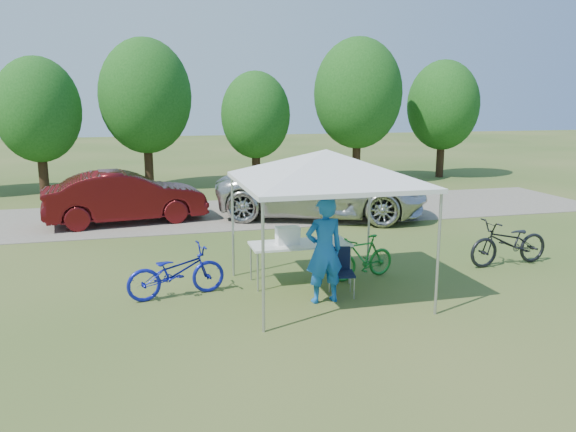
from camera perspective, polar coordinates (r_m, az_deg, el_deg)
name	(u,v)px	position (r m, az deg, el deg)	size (l,w,h in m)	color
ground	(324,293)	(10.79, 3.71, -7.81)	(100.00, 100.00, 0.00)	#2D5119
gravel_strip	(248,213)	(18.30, -4.10, 0.33)	(24.00, 5.00, 0.02)	gray
canopy	(326,154)	(10.22, 3.91, 6.35)	(4.53, 4.53, 3.00)	#A5A5AA
treeline	(213,102)	(23.88, -7.62, 11.41)	(24.89, 4.28, 6.30)	#382314
folding_table	(300,245)	(11.19, 1.22, -2.97)	(1.97, 0.82, 0.81)	white
folding_chair	(340,267)	(10.62, 5.31, -5.19)	(0.53, 0.55, 0.89)	black
cooler	(288,235)	(11.08, -0.04, -1.98)	(0.47, 0.32, 0.34)	white
ice_cream_cup	(328,240)	(11.29, 4.12, -2.47)	(0.08, 0.08, 0.06)	yellow
cyclist	(324,250)	(10.07, 3.69, -3.49)	(0.71, 0.46, 1.94)	#165AB3
bike_blue	(176,272)	(10.64, -11.28, -5.57)	(0.64, 1.83, 0.96)	#11189C
bike_green	(363,257)	(11.59, 7.60, -4.19)	(0.42, 1.50, 0.90)	#197326
bike_dark	(509,242)	(13.33, 21.58, -2.51)	(0.69, 1.98, 1.04)	black
minivan	(322,188)	(17.54, 3.51, 2.84)	(2.96, 6.41, 1.78)	silver
sedan	(126,197)	(17.32, -16.18, 1.87)	(1.62, 4.66, 1.53)	#4D0C0E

